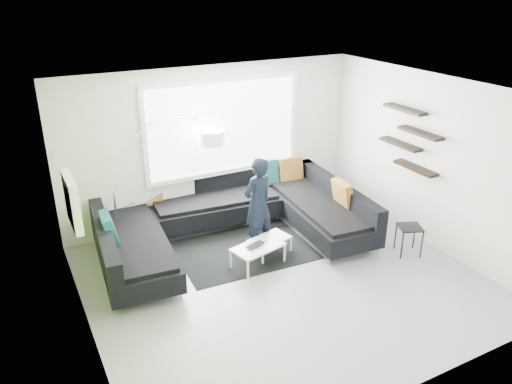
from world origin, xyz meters
TOP-DOWN VIEW (x-y plane):
  - ground at (0.00, 0.00)m, footprint 5.50×5.50m
  - room_shell at (0.04, 0.21)m, footprint 5.54×5.04m
  - sectional_sofa at (-0.20, 1.36)m, footprint 4.52×3.03m
  - rug at (-0.12, 1.05)m, footprint 2.23×1.68m
  - coffee_table at (0.04, 0.64)m, footprint 1.14×0.82m
  - arc_lamp at (-1.94, 1.89)m, footprint 2.00×0.59m
  - side_table at (2.19, -0.28)m, footprint 0.47×0.47m
  - person at (0.15, 1.06)m, footprint 0.77×0.68m
  - laptop at (-0.15, 0.51)m, footprint 0.46×0.41m

SIDE VIEW (x-z plane):
  - ground at x=0.00m, z-range 0.00..0.00m
  - rug at x=-0.12m, z-range 0.00..0.01m
  - coffee_table at x=0.04m, z-range 0.00..0.34m
  - side_table at x=2.19m, z-range 0.00..0.49m
  - laptop at x=-0.15m, z-range 0.34..0.36m
  - sectional_sofa at x=-0.20m, z-range -0.06..0.87m
  - person at x=0.15m, z-range 0.00..1.57m
  - arc_lamp at x=-1.94m, z-range 0.00..2.15m
  - room_shell at x=0.04m, z-range 0.40..3.22m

